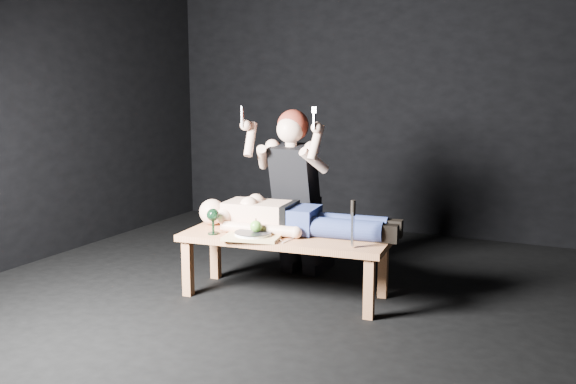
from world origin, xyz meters
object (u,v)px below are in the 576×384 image
(serving_tray, at_px, (253,237))
(goblet, at_px, (213,221))
(carving_knife, at_px, (353,224))
(table, at_px, (285,266))
(lying_man, at_px, (296,215))
(kneeling_woman, at_px, (299,191))

(serving_tray, bearing_deg, goblet, -177.26)
(serving_tray, relative_size, goblet, 2.07)
(carving_knife, bearing_deg, serving_tray, 179.22)
(table, distance_m, goblet, 0.60)
(table, bearing_deg, carving_knife, -17.80)
(lying_man, distance_m, serving_tray, 0.37)
(lying_man, relative_size, serving_tray, 3.64)
(carving_knife, bearing_deg, goblet, 178.76)
(goblet, xyz_separation_m, carving_knife, (1.02, 0.07, 0.06))
(lying_man, distance_m, goblet, 0.59)
(lying_man, bearing_deg, kneeling_woman, 106.50)
(lying_man, height_order, serving_tray, lying_man)
(table, relative_size, serving_tray, 3.86)
(table, distance_m, lying_man, 0.37)
(table, height_order, serving_tray, serving_tray)
(table, xyz_separation_m, lying_man, (0.03, 0.11, 0.35))
(kneeling_woman, distance_m, serving_tray, 0.73)
(kneeling_woman, relative_size, serving_tray, 3.55)
(lying_man, height_order, kneeling_woman, kneeling_woman)
(kneeling_woman, height_order, serving_tray, kneeling_woman)
(lying_man, bearing_deg, carving_knife, -29.91)
(table, height_order, lying_man, lying_man)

